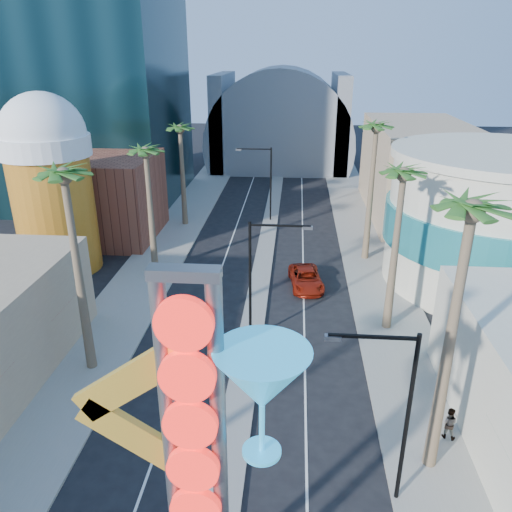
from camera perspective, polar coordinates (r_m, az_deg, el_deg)
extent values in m
cube|color=gray|center=(47.69, -10.42, 0.91)|extent=(5.00, 100.00, 0.15)
cube|color=gray|center=(46.64, 12.78, 0.21)|extent=(5.00, 100.00, 0.15)
cube|color=gray|center=(48.99, 1.27, 1.88)|extent=(1.60, 84.00, 0.15)
cube|color=brown|center=(51.18, -16.99, 6.43)|extent=(10.00, 10.00, 8.00)
cube|color=tan|center=(58.66, 17.95, 9.31)|extent=(10.00, 20.00, 10.00)
cylinder|color=#AE6617|center=(44.31, -21.94, 4.69)|extent=(6.40, 6.40, 10.00)
cylinder|color=white|center=(43.11, -22.99, 11.51)|extent=(7.00, 7.00, 1.60)
sphere|color=white|center=(42.99, -23.15, 12.55)|extent=(6.60, 6.60, 6.60)
cylinder|color=beige|center=(42.61, 25.61, 3.41)|extent=(16.00, 16.00, 10.00)
cylinder|color=teal|center=(42.61, 25.61, 3.41)|extent=(16.60, 16.60, 3.00)
cylinder|color=beige|center=(41.38, 26.85, 10.34)|extent=(16.60, 16.60, 0.60)
cylinder|color=slate|center=(80.91, 2.79, 13.04)|extent=(22.00, 16.00, 22.00)
cube|color=slate|center=(81.26, -3.76, 15.20)|extent=(2.00, 16.00, 14.00)
cube|color=slate|center=(80.68, 9.45, 14.90)|extent=(2.00, 16.00, 14.00)
cylinder|color=slate|center=(15.66, -9.63, -21.89)|extent=(0.44, 0.44, 12.00)
cylinder|color=slate|center=(15.43, -4.16, -22.42)|extent=(0.44, 0.44, 12.00)
cube|color=slate|center=(12.14, -8.21, -1.96)|extent=(1.80, 0.50, 0.30)
cylinder|color=red|center=(12.39, -8.25, -7.69)|extent=(1.50, 0.25, 1.50)
cylinder|color=red|center=(13.23, -7.87, -13.50)|extent=(1.50, 0.25, 1.50)
cylinder|color=red|center=(14.20, -7.52, -18.57)|extent=(1.50, 0.25, 1.50)
cylinder|color=red|center=(15.26, -7.20, -22.96)|extent=(1.50, 0.25, 1.50)
cylinder|color=red|center=(16.39, -6.91, -26.76)|extent=(1.50, 0.25, 1.50)
cube|color=yellow|center=(14.16, -13.99, -13.56)|extent=(3.47, 0.25, 2.80)
cube|color=yellow|center=(15.41, -13.26, -19.60)|extent=(3.47, 0.25, 2.80)
cone|color=#26A4D9|center=(13.42, 0.71, -13.99)|extent=(2.60, 2.60, 1.80)
cylinder|color=#26A4D9|center=(14.43, 0.67, -19.10)|extent=(0.16, 0.16, 1.60)
cylinder|color=#26A4D9|center=(14.98, 0.66, -21.38)|extent=(1.10, 1.10, 0.12)
cylinder|color=black|center=(30.93, -0.67, -3.08)|extent=(0.18, 0.18, 8.00)
cube|color=black|center=(29.38, 2.80, 3.50)|extent=(3.60, 0.12, 0.12)
cube|color=slate|center=(29.41, 5.92, 3.22)|extent=(0.60, 0.25, 0.18)
cylinder|color=black|center=(53.52, 1.70, 8.09)|extent=(0.18, 0.18, 8.00)
cube|color=black|center=(52.82, -0.24, 12.13)|extent=(3.60, 0.12, 0.12)
cube|color=slate|center=(53.00, -2.01, 12.04)|extent=(0.60, 0.25, 0.18)
cylinder|color=black|center=(21.18, 16.85, -17.81)|extent=(0.18, 0.18, 8.00)
cube|color=black|center=(18.69, 13.26, -8.99)|extent=(3.24, 0.12, 0.12)
cube|color=slate|center=(18.56, 8.78, -9.20)|extent=(0.60, 0.25, 0.18)
cylinder|color=brown|center=(28.89, -19.54, -2.57)|extent=(0.40, 0.40, 11.50)
sphere|color=#28521B|center=(27.09, -21.13, 8.52)|extent=(2.40, 2.40, 2.40)
cylinder|color=brown|center=(41.40, -11.93, 4.67)|extent=(0.40, 0.40, 10.00)
sphere|color=#28521B|center=(40.18, -12.50, 11.47)|extent=(2.40, 2.40, 2.40)
cylinder|color=brown|center=(52.57, -8.36, 8.72)|extent=(0.40, 0.40, 10.00)
sphere|color=#28521B|center=(51.62, -8.68, 14.11)|extent=(2.40, 2.40, 2.40)
cylinder|color=brown|center=(22.04, 21.08, -10.25)|extent=(0.40, 0.40, 12.00)
sphere|color=#28521B|center=(19.63, 23.51, 4.73)|extent=(2.40, 2.40, 2.40)
cylinder|color=brown|center=(32.77, 15.52, -0.03)|extent=(0.40, 0.40, 10.50)
sphere|color=#28521B|center=(31.20, 16.53, 8.90)|extent=(2.40, 2.40, 2.40)
cylinder|color=brown|center=(43.82, 12.93, 6.60)|extent=(0.40, 0.40, 11.50)
sphere|color=#28521B|center=(42.65, 13.61, 14.04)|extent=(2.40, 2.40, 2.40)
imported|color=maroon|center=(39.41, 5.74, -2.58)|extent=(2.99, 5.36, 1.42)
imported|color=gray|center=(26.59, 21.16, -17.36)|extent=(0.97, 0.87, 1.66)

